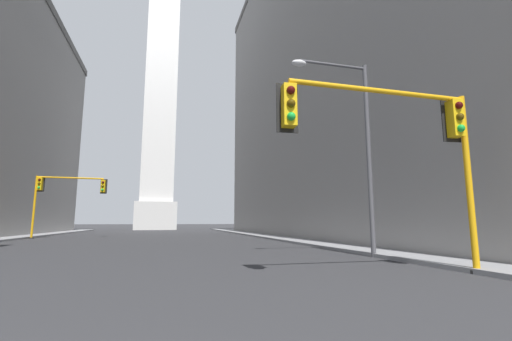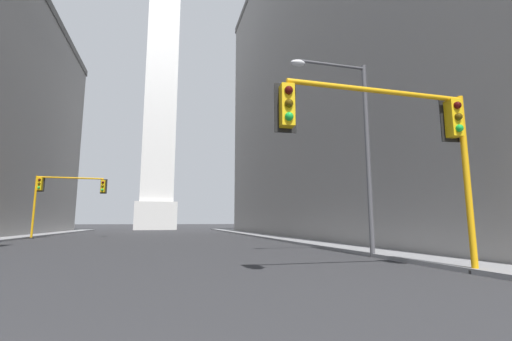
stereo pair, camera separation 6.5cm
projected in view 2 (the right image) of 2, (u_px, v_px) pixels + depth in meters
sidewalk_right at (311, 240)px, 25.61m from camera, size 5.00×76.94×0.15m
building_right at (381, 69)px, 34.11m from camera, size 20.43×46.96×32.99m
obelisk at (162, 85)px, 65.81m from camera, size 7.20×7.20×57.45m
traffic_light_near_right at (404, 131)px, 9.49m from camera, size 5.94×0.52×5.12m
traffic_light_mid_left at (61, 191)px, 29.95m from camera, size 5.86×0.52×5.36m
street_lamp at (355, 134)px, 14.48m from camera, size 3.52×0.36×8.25m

